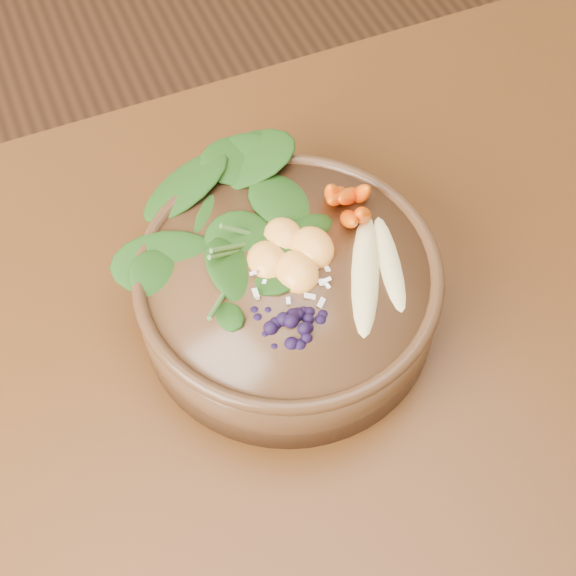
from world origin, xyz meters
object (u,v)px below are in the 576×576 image
at_px(kale_heap, 242,205).
at_px(mandarin_cluster, 290,245).
at_px(stoneware_bowl, 288,293).
at_px(blueberry_pile, 290,314).
at_px(dining_table, 404,367).
at_px(carrot_cluster, 344,179).
at_px(banana_halves, 379,259).

relative_size(kale_heap, mandarin_cluster, 2.07).
relative_size(stoneware_bowl, blueberry_pile, 2.16).
bearing_deg(dining_table, stoneware_bowl, 150.22).
distance_m(dining_table, carrot_cluster, 0.26).
relative_size(dining_table, banana_halves, 9.64).
bearing_deg(carrot_cluster, banana_halves, -66.94).
distance_m(banana_halves, blueberry_pile, 0.11).
bearing_deg(stoneware_bowl, dining_table, -29.78).
bearing_deg(blueberry_pile, kale_heap, 87.96).
relative_size(carrot_cluster, mandarin_cluster, 0.87).
bearing_deg(banana_halves, kale_heap, 156.45).
xyz_separation_m(dining_table, carrot_cluster, (-0.03, 0.12, 0.22)).
distance_m(carrot_cluster, blueberry_pile, 0.16).
distance_m(stoneware_bowl, carrot_cluster, 0.13).
relative_size(kale_heap, carrot_cluster, 2.38).
bearing_deg(mandarin_cluster, banana_halves, -33.59).
xyz_separation_m(dining_table, banana_halves, (-0.04, 0.04, 0.19)).
bearing_deg(stoneware_bowl, mandarin_cluster, 59.82).
bearing_deg(mandarin_cluster, kale_heap, 114.37).
bearing_deg(carrot_cluster, blueberry_pile, -109.55).
height_order(banana_halves, blueberry_pile, blueberry_pile).
height_order(kale_heap, carrot_cluster, carrot_cluster).
relative_size(kale_heap, banana_halves, 1.25).
bearing_deg(blueberry_pile, stoneware_bowl, 69.02).
height_order(dining_table, banana_halves, banana_halves).
distance_m(kale_heap, carrot_cluster, 0.11).
height_order(stoneware_bowl, carrot_cluster, carrot_cluster).
height_order(stoneware_bowl, kale_heap, kale_heap).
xyz_separation_m(kale_heap, carrot_cluster, (0.10, -0.02, 0.02)).
distance_m(carrot_cluster, banana_halves, 0.09).
xyz_separation_m(dining_table, mandarin_cluster, (-0.11, 0.09, 0.20)).
bearing_deg(blueberry_pile, dining_table, -3.20).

